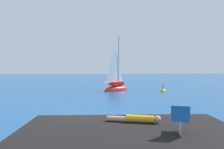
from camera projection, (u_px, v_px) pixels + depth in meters
name	position (u px, v px, depth m)	size (l,w,h in m)	color
ground_plane	(87.00, 122.00, 9.34)	(160.00, 160.00, 0.00)	navy
shore_ledge	(130.00, 141.00, 6.09)	(6.45, 4.01, 0.62)	black
boulder_seaward	(188.00, 130.00, 8.19)	(1.51, 1.21, 0.83)	black
boulder_inland	(94.00, 128.00, 8.41)	(0.93, 0.75, 0.51)	black
sailboat_near	(116.00, 87.00, 22.52)	(3.39, 2.81, 6.34)	red
person_sunbather	(136.00, 119.00, 6.93)	(1.70, 0.72, 0.25)	gold
beach_chair	(180.00, 117.00, 5.73)	(0.67, 0.73, 0.80)	blue
marker_buoy	(163.00, 92.00, 21.52)	(0.56, 0.56, 1.13)	yellow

